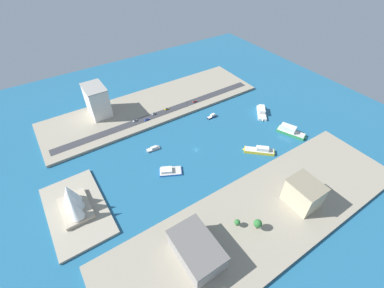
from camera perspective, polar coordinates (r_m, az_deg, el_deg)
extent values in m
plane|color=#23668E|center=(241.86, 0.92, -1.15)|extent=(440.00, 440.00, 0.00)
cube|color=#9E937F|center=(201.26, 15.11, -14.81)|extent=(70.00, 240.00, 2.62)
cube|color=#9E937F|center=(300.28, -8.32, 8.37)|extent=(70.00, 240.00, 2.62)
cube|color=#A89E89|center=(214.98, -23.76, -13.01)|extent=(68.53, 39.55, 2.00)
cube|color=#38383D|center=(284.26, -6.49, 6.76)|extent=(9.34, 228.00, 0.15)
cube|color=silver|center=(294.50, 14.86, 6.54)|extent=(25.43, 23.10, 2.40)
cone|color=silver|center=(283.47, 15.09, 4.95)|extent=(3.04, 3.04, 2.16)
cube|color=white|center=(294.55, 14.93, 7.28)|extent=(14.42, 13.45, 3.93)
cube|color=beige|center=(293.80, 14.90, 6.74)|extent=(24.41, 22.18, 0.10)
cube|color=#999EA3|center=(243.47, -8.43, -1.10)|extent=(5.50, 12.26, 1.56)
cone|color=#999EA3|center=(242.22, -9.82, -1.58)|extent=(1.53, 1.53, 1.40)
cube|color=white|center=(242.57, -8.28, -0.76)|extent=(3.32, 5.93, 1.67)
cube|color=beige|center=(242.91, -8.44, -0.96)|extent=(5.28, 11.77, 0.10)
cube|color=blue|center=(222.30, -4.68, -5.95)|extent=(17.01, 20.85, 1.49)
cone|color=blue|center=(222.49, -2.19, -5.75)|extent=(1.80, 1.80, 1.34)
cube|color=white|center=(220.86, -5.56, -5.67)|extent=(9.97, 11.10, 2.51)
cube|color=beige|center=(221.72, -4.69, -5.81)|extent=(16.33, 20.02, 0.10)
cube|color=#1E284C|center=(280.79, 4.27, 5.92)|extent=(4.33, 10.93, 1.30)
cone|color=#1E284C|center=(277.69, 3.37, 5.50)|extent=(1.25, 1.25, 1.17)
cube|color=white|center=(280.54, 4.51, 6.32)|extent=(3.04, 4.94, 2.29)
cube|color=beige|center=(280.38, 4.28, 6.04)|extent=(4.15, 10.50, 0.10)
cube|color=yellow|center=(245.76, 14.35, -1.48)|extent=(23.09, 24.32, 2.79)
cone|color=yellow|center=(244.29, 11.10, -1.14)|extent=(3.55, 3.55, 2.51)
cube|color=white|center=(244.01, 15.07, -1.00)|extent=(10.92, 11.32, 3.56)
cube|color=beige|center=(244.80, 14.40, -1.24)|extent=(22.17, 23.35, 0.10)
cube|color=#2D8C4C|center=(275.30, 20.69, 2.30)|extent=(28.03, 18.67, 2.93)
cone|color=#2D8C4C|center=(274.17, 23.42, 1.22)|extent=(3.46, 3.46, 2.63)
cube|color=white|center=(273.31, 20.17, 3.24)|extent=(16.07, 12.34, 5.21)
cube|color=beige|center=(274.40, 20.76, 2.55)|extent=(26.91, 17.92, 0.10)
cube|color=silver|center=(290.05, -19.91, 8.79)|extent=(28.15, 18.99, 30.98)
cube|color=#9D9992|center=(282.33, -20.66, 11.47)|extent=(29.27, 19.75, 0.80)
cube|color=#C6B793|center=(207.82, 23.04, -9.94)|extent=(22.64, 18.48, 19.87)
cube|color=gray|center=(200.36, 23.82, -8.08)|extent=(23.54, 19.22, 0.80)
cube|color=gray|center=(172.78, 0.98, -22.10)|extent=(34.19, 21.86, 14.30)
cube|color=slate|center=(166.03, 1.01, -20.96)|extent=(35.56, 22.74, 0.80)
cylinder|color=black|center=(281.47, -8.47, 6.25)|extent=(0.28, 0.65, 0.64)
cylinder|color=black|center=(282.72, -8.64, 6.41)|extent=(0.28, 0.65, 0.64)
cylinder|color=black|center=(282.60, -7.90, 6.48)|extent=(0.28, 0.65, 0.64)
cylinder|color=black|center=(283.85, -8.07, 6.64)|extent=(0.28, 0.65, 0.64)
cube|color=#B7B7BC|center=(282.49, -8.28, 6.49)|extent=(2.07, 4.65, 0.77)
cube|color=#262D38|center=(282.18, -8.25, 6.62)|extent=(1.76, 2.63, 0.62)
cylinder|color=black|center=(275.09, -12.50, 4.69)|extent=(0.28, 0.65, 0.64)
cylinder|color=black|center=(276.37, -12.66, 4.86)|extent=(0.28, 0.65, 0.64)
cylinder|color=black|center=(276.05, -11.88, 4.95)|extent=(0.28, 0.65, 0.64)
cylinder|color=black|center=(277.33, -12.04, 5.11)|extent=(0.28, 0.65, 0.64)
cube|color=white|center=(276.04, -12.28, 4.95)|extent=(2.09, 4.87, 0.76)
cube|color=#262D38|center=(275.71, -12.26, 5.08)|extent=(1.77, 2.75, 0.61)
cylinder|color=black|center=(287.29, -5.77, 7.34)|extent=(0.27, 0.65, 0.64)
cylinder|color=black|center=(288.64, -5.93, 7.51)|extent=(0.27, 0.65, 0.64)
cylinder|color=black|center=(288.42, -5.19, 7.54)|extent=(0.27, 0.65, 0.64)
cylinder|color=black|center=(289.76, -5.35, 7.70)|extent=(0.27, 0.65, 0.64)
cube|color=yellow|center=(288.38, -5.56, 7.56)|extent=(2.14, 4.70, 0.73)
cube|color=#262D38|center=(288.12, -5.53, 7.68)|extent=(1.83, 2.65, 0.49)
cylinder|color=black|center=(276.72, -9.54, 5.41)|extent=(0.26, 0.64, 0.64)
cylinder|color=black|center=(275.56, -9.39, 5.26)|extent=(0.26, 0.64, 0.64)
cylinder|color=black|center=(275.60, -10.21, 5.15)|extent=(0.26, 0.64, 0.64)
cylinder|color=black|center=(274.44, -10.06, 4.99)|extent=(0.26, 0.64, 0.64)
cube|color=blue|center=(275.40, -9.81, 5.25)|extent=(1.85, 5.23, 0.79)
cube|color=#262D38|center=(274.91, -9.87, 5.35)|extent=(1.60, 2.94, 0.61)
cylinder|color=black|center=(301.08, 0.76, 9.34)|extent=(0.28, 0.65, 0.64)
cylinder|color=black|center=(299.96, 0.95, 9.20)|extent=(0.28, 0.65, 0.64)
cylinder|color=black|center=(299.31, 0.21, 9.13)|extent=(0.28, 0.65, 0.64)
cylinder|color=black|center=(298.18, 0.40, 8.99)|extent=(0.28, 0.65, 0.64)
cube|color=red|center=(299.48, 0.58, 9.21)|extent=(2.10, 5.14, 0.75)
cube|color=#262D38|center=(299.02, 0.54, 9.29)|extent=(1.77, 2.90, 0.48)
cylinder|color=black|center=(289.74, -1.05, 8.43)|extent=(0.18, 0.18, 5.50)
cube|color=black|center=(287.96, -1.06, 8.97)|extent=(0.36, 0.36, 1.00)
sphere|color=red|center=(287.77, -1.06, 9.03)|extent=(0.24, 0.24, 0.24)
sphere|color=yellow|center=(287.96, -1.06, 8.97)|extent=(0.24, 0.24, 0.24)
sphere|color=green|center=(288.15, -1.06, 8.92)|extent=(0.24, 0.24, 0.24)
cube|color=#BCAD93|center=(213.08, -23.94, -12.61)|extent=(29.44, 20.06, 3.00)
cone|color=white|center=(198.65, -24.33, -12.17)|extent=(13.17, 8.95, 22.82)
cone|color=white|center=(204.70, -24.81, -10.75)|extent=(15.07, 13.21, 20.68)
cone|color=white|center=(210.25, -25.08, -9.86)|extent=(15.69, 13.56, 17.71)
cylinder|color=brown|center=(191.31, 13.88, -17.09)|extent=(0.50, 0.50, 4.08)
sphere|color=#2D7233|center=(187.71, 14.10, -16.40)|extent=(5.68, 5.68, 5.68)
cylinder|color=brown|center=(190.41, 9.71, -16.88)|extent=(0.50, 0.50, 2.69)
sphere|color=#2D7233|center=(187.90, 9.82, -16.41)|extent=(4.07, 4.07, 4.07)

